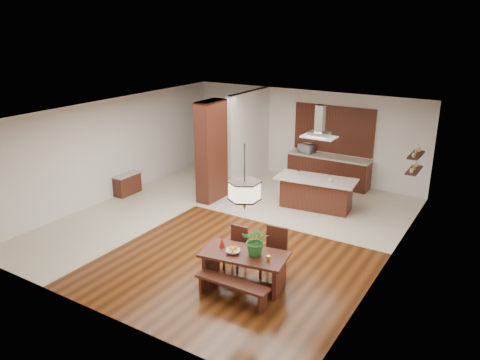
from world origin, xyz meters
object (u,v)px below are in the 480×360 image
Objects in this scene: hallway_console at (127,184)px; dining_chair_left at (235,249)px; kitchen_island at (316,193)px; dining_table at (244,262)px; dining_chair_right at (273,254)px; range_hood at (320,121)px; foliage_plant at (256,241)px; microwave at (306,148)px; fruit_bowl at (233,251)px; dining_bench at (232,291)px; island_cup at (330,180)px; pendant_lantern at (245,178)px.

hallway_console is 0.95× the size of dining_chair_left.
dining_table is at bearing -91.25° from kitchen_island.
dining_chair_right is 4.41m from range_hood.
hallway_console is at bearing 157.39° from foliage_plant.
dining_chair_left is 1.90× the size of microwave.
dining_chair_right reaches higher than hallway_console.
dining_chair_left is at bearing -66.85° from microwave.
fruit_bowl is 6.80m from microwave.
dining_bench is 0.78m from fruit_bowl.
dining_bench is 1.63× the size of range_hood.
microwave is at bearing 127.67° from island_cup.
microwave reaches higher than dining_table.
range_hood is (0.12, 4.03, 2.00)m from dining_chair_left.
kitchen_island reaches higher than dining_bench.
dining_chair_right is at bearing 52.10° from fruit_bowl.
kitchen_island is at bearing 87.93° from dining_chair_left.
pendant_lantern is (5.64, -2.52, 1.93)m from hallway_console.
hallway_console is 0.85× the size of dining_chair_right.
range_hood is (5.26, 1.94, 2.15)m from hallway_console.
dining_chair_right is 2.14× the size of microwave.
dining_table is 1.22× the size of dining_bench.
dining_chair_right is (0.23, 1.17, 0.31)m from dining_bench.
dining_table is 0.31m from fruit_bowl.
dining_bench is at bearing -106.49° from dining_chair_right.
kitchen_island is 4.66× the size of microwave.
pendant_lantern reaches higher than dining_bench.
kitchen_island is 2.50m from microwave.
dining_bench is 1.59× the size of dining_chair_left.
dining_table is at bearing -63.43° from pendant_lantern.
dining_table is 0.66m from dining_chair_left.
dining_table is 0.68m from dining_bench.
hallway_console is at bearing 155.92° from pendant_lantern.
dining_table is 4.89m from range_hood.
microwave is at bearing 103.96° from dining_table.
fruit_bowl is (-0.20, -0.10, 0.22)m from dining_table.
range_hood is (-0.18, 4.56, 1.73)m from fruit_bowl.
dining_table reaches higher than dining_bench.
range_hood is at bearing 92.29° from fruit_bowl.
dining_bench is at bearing -100.35° from foliage_plant.
dining_chair_left reaches higher than hallway_console.
dining_bench is 1.04m from foliage_plant.
range_hood is at bearing 94.87° from dining_table.
kitchen_island is at bearing 92.29° from fruit_bowl.
pendant_lantern reaches higher than kitchen_island.
range_hood reaches higher than dining_chair_left.
pendant_lantern reaches higher than foliage_plant.
hallway_console is 5.56m from dining_chair_left.
hallway_console is 0.67× the size of pendant_lantern.
microwave reaches higher than fruit_bowl.
dining_bench is 5.02m from island_cup.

